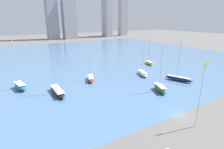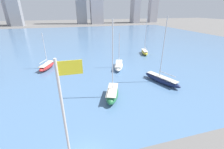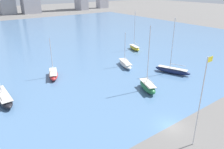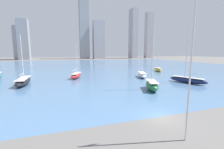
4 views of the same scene
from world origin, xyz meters
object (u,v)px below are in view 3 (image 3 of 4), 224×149
at_px(sailboat_yellow, 135,47).
at_px(sailboat_green, 147,86).
at_px(sailboat_navy, 172,70).
at_px(sailboat_black, 3,97).
at_px(sailboat_white, 125,64).
at_px(flag_pole, 201,101).
at_px(sailboat_red, 53,74).

xyz_separation_m(sailboat_yellow, sailboat_green, (-19.66, -25.92, 0.16)).
distance_m(sailboat_navy, sailboat_black, 40.32).
bearing_deg(sailboat_yellow, sailboat_green, -112.44).
height_order(sailboat_black, sailboat_green, sailboat_green).
bearing_deg(sailboat_black, sailboat_white, 0.65).
relative_size(flag_pole, sailboat_navy, 0.94).
relative_size(sailboat_red, sailboat_black, 0.84).
xyz_separation_m(flag_pole, sailboat_black, (-19.24, 30.35, -6.33)).
xyz_separation_m(flag_pole, sailboat_white, (13.10, 31.09, -6.39)).
height_order(sailboat_black, sailboat_white, sailboat_black).
bearing_deg(sailboat_black, sailboat_red, 22.23).
bearing_deg(sailboat_red, sailboat_green, -33.25).
bearing_deg(sailboat_navy, sailboat_yellow, 51.33).
bearing_deg(sailboat_yellow, flag_pole, -107.59).
height_order(sailboat_white, sailboat_green, sailboat_green).
bearing_deg(sailboat_white, sailboat_red, -172.82).
relative_size(sailboat_red, sailboat_navy, 0.69).
xyz_separation_m(sailboat_red, sailboat_navy, (26.10, -16.00, 0.02)).
bearing_deg(sailboat_yellow, sailboat_black, -150.66).
xyz_separation_m(flag_pole, sailboat_green, (7.14, 16.42, -6.14)).
height_order(sailboat_navy, sailboat_green, sailboat_navy).
xyz_separation_m(sailboat_navy, sailboat_yellow, (7.13, 22.59, 0.03)).
height_order(flag_pole, sailboat_white, flag_pole).
height_order(flag_pole, sailboat_black, flag_pole).
distance_m(sailboat_red, sailboat_green, 23.63).
bearing_deg(sailboat_yellow, sailboat_red, -154.06).
bearing_deg(flag_pole, sailboat_navy, 45.13).
xyz_separation_m(flag_pole, sailboat_red, (-6.44, 35.76, -6.34)).
xyz_separation_m(sailboat_black, sailboat_yellow, (46.03, 11.99, 0.03)).
height_order(sailboat_red, sailboat_white, sailboat_red).
xyz_separation_m(flag_pole, sailboat_navy, (19.66, 19.76, -6.32)).
height_order(flag_pole, sailboat_red, flag_pole).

